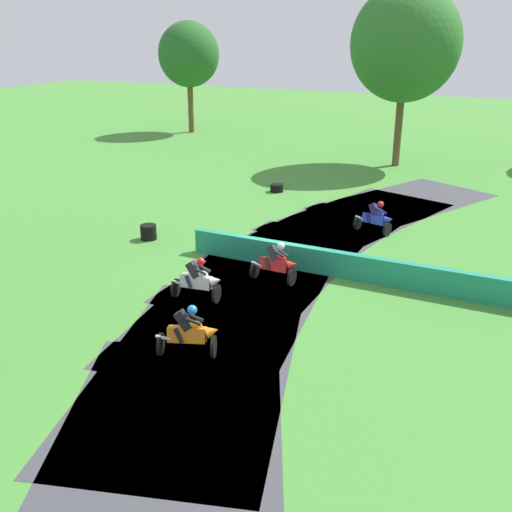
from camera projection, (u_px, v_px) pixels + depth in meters
ground_plane at (274, 265)px, 21.66m from camera, size 120.00×120.00×0.00m
track_asphalt at (300, 269)px, 21.23m from camera, size 9.59×31.29×0.01m
safety_barrier at (442, 282)px, 19.09m from camera, size 18.19×0.82×0.90m
motorcycle_lead_blue at (376, 218)px, 24.84m from camera, size 1.74×1.15×1.42m
motorcycle_chase_red at (277, 263)px, 20.08m from camera, size 1.70×0.88×1.43m
motorcycle_trailing_white at (198, 280)px, 18.70m from camera, size 1.68×0.82×1.42m
motorcycle_fourth_orange at (190, 332)px, 15.52m from camera, size 1.68×1.15×1.43m
tire_stack_near at (277, 188)px, 31.16m from camera, size 0.68×0.68×0.40m
tire_stack_mid_a at (148, 232)px, 24.16m from camera, size 0.65×0.65×0.60m
traffic_cone at (469, 287)px, 19.29m from camera, size 0.28×0.28×0.44m
tree_behind_barrier at (189, 55)px, 46.65m from camera, size 4.75×4.75×8.52m
tree_distant at (405, 44)px, 34.60m from camera, size 6.36×6.36×10.48m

